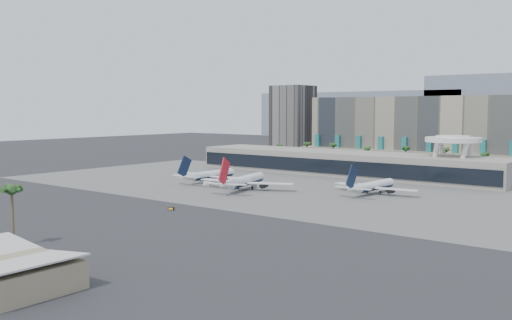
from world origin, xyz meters
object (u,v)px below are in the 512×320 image
Objects in this scene: airliner_centre at (244,181)px; service_vehicle_b at (255,185)px; service_vehicle_a at (208,184)px; taxiway_sign at (171,209)px; airliner_left at (210,175)px; airliner_right at (373,186)px.

service_vehicle_b is (-1.92, 9.65, -2.88)m from airliner_centre.
service_vehicle_a is 1.76× the size of taxiway_sign.
airliner_centre reaches higher than airliner_left.
airliner_left is at bearing -167.84° from airliner_right.
airliner_centre is 1.13× the size of airliner_right.
service_vehicle_a is (8.72, -10.98, -2.46)m from airliner_left.
airliner_right is 52.67m from service_vehicle_b.
airliner_left is 14.24m from service_vehicle_a.
airliner_right is at bearing 10.33° from airliner_left.
service_vehicle_a is at bearing 102.13° from taxiway_sign.
service_vehicle_b is 1.70× the size of taxiway_sign.
taxiway_sign is (-37.15, -76.59, -2.84)m from airliner_right.
airliner_centre is 10.25m from service_vehicle_b.
airliner_right reaches higher than service_vehicle_a.
service_vehicle_b reaches higher than taxiway_sign.
airliner_left is at bearing 103.41° from taxiway_sign.
taxiway_sign is (32.46, -53.14, -0.47)m from service_vehicle_a.
service_vehicle_b is at bearing 82.98° from taxiway_sign.
airliner_left reaches higher than taxiway_sign.
service_vehicle_b is at bearing -0.01° from airliner_left.
airliner_centre is at bearing 83.17° from taxiway_sign.
airliner_left is at bearing 131.82° from service_vehicle_a.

